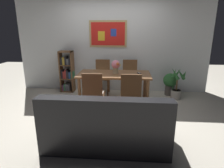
% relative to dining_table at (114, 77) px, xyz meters
% --- Properties ---
extents(ground_plane, '(12.00, 12.00, 0.00)m').
position_rel_dining_table_xyz_m(ground_plane, '(-0.12, -0.57, -0.63)').
color(ground_plane, beige).
extents(wall_back_with_painting, '(5.20, 0.14, 2.60)m').
position_rel_dining_table_xyz_m(wall_back_with_painting, '(-0.13, 1.07, 0.67)').
color(wall_back_with_painting, silver).
rests_on(wall_back_with_painting, ground_plane).
extents(dining_table, '(1.63, 0.83, 0.72)m').
position_rel_dining_table_xyz_m(dining_table, '(0.00, 0.00, 0.00)').
color(dining_table, brown).
rests_on(dining_table, ground_plane).
extents(dining_chair_near_left, '(0.40, 0.41, 0.91)m').
position_rel_dining_table_xyz_m(dining_chair_near_left, '(-0.35, -0.75, -0.09)').
color(dining_chair_near_left, brown).
rests_on(dining_chair_near_left, ground_plane).
extents(dining_chair_near_right, '(0.40, 0.41, 0.91)m').
position_rel_dining_table_xyz_m(dining_chair_near_right, '(0.37, -0.76, -0.09)').
color(dining_chair_near_right, brown).
rests_on(dining_chair_near_right, ground_plane).
extents(dining_chair_far_right, '(0.40, 0.41, 0.91)m').
position_rel_dining_table_xyz_m(dining_chair_far_right, '(0.37, 0.74, -0.09)').
color(dining_chair_far_right, brown).
rests_on(dining_chair_far_right, ground_plane).
extents(dining_chair_far_left, '(0.40, 0.41, 0.91)m').
position_rel_dining_table_xyz_m(dining_chair_far_left, '(-0.37, 0.72, -0.09)').
color(dining_chair_far_left, brown).
rests_on(dining_chair_far_left, ground_plane).
extents(leather_couch, '(1.80, 0.84, 0.84)m').
position_rel_dining_table_xyz_m(leather_couch, '(0.00, -1.70, -0.32)').
color(leather_couch, black).
rests_on(leather_couch, ground_plane).
extents(bookshelf, '(0.36, 0.28, 1.13)m').
position_rel_dining_table_xyz_m(bookshelf, '(-1.36, 0.81, -0.09)').
color(bookshelf, brown).
rests_on(bookshelf, ground_plane).
extents(potted_ivy, '(0.36, 0.36, 0.58)m').
position_rel_dining_table_xyz_m(potted_ivy, '(1.43, 0.72, -0.30)').
color(potted_ivy, '#4C4742').
rests_on(potted_ivy, ground_plane).
extents(potted_palm, '(0.41, 0.36, 0.81)m').
position_rel_dining_table_xyz_m(potted_palm, '(1.54, 0.43, -0.31)').
color(potted_palm, '#B2ADA3').
rests_on(potted_palm, ground_plane).
extents(flower_vase, '(0.21, 0.20, 0.30)m').
position_rel_dining_table_xyz_m(flower_vase, '(0.04, 0.01, 0.27)').
color(flower_vase, tan).
rests_on(flower_vase, dining_table).
extents(tv_remote, '(0.09, 0.16, 0.02)m').
position_rel_dining_table_xyz_m(tv_remote, '(0.57, 0.01, 0.10)').
color(tv_remote, black).
rests_on(tv_remote, dining_table).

